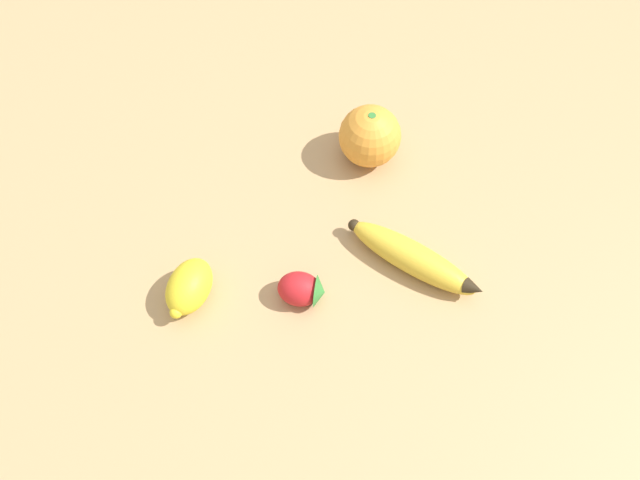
# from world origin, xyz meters

# --- Properties ---
(ground_plane) EXTENTS (3.00, 3.00, 0.00)m
(ground_plane) POSITION_xyz_m (0.00, 0.00, 0.00)
(ground_plane) COLOR tan
(banana) EXTENTS (0.05, 0.19, 0.04)m
(banana) POSITION_xyz_m (-0.04, -0.05, 0.02)
(banana) COLOR gold
(banana) RESTS_ON ground_plane
(orange) EXTENTS (0.08, 0.08, 0.08)m
(orange) POSITION_xyz_m (0.07, 0.09, 0.04)
(orange) COLOR orange
(orange) RESTS_ON ground_plane
(strawberry) EXTENTS (0.06, 0.07, 0.04)m
(strawberry) POSITION_xyz_m (-0.16, 0.03, 0.02)
(strawberry) COLOR red
(strawberry) RESTS_ON ground_plane
(lemon) EXTENTS (0.09, 0.07, 0.05)m
(lemon) POSITION_xyz_m (-0.24, 0.14, 0.03)
(lemon) COLOR yellow
(lemon) RESTS_ON ground_plane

